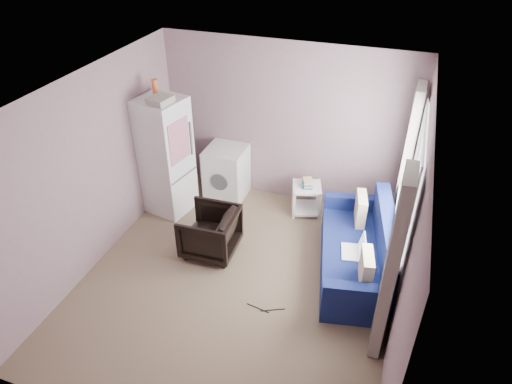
% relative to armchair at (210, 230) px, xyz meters
% --- Properties ---
extents(room, '(3.84, 4.24, 2.54)m').
position_rel_armchair_xyz_m(room, '(0.57, -0.42, 0.89)').
color(room, '#806A54').
rests_on(room, ground).
extents(armchair, '(0.68, 0.72, 0.72)m').
position_rel_armchair_xyz_m(armchair, '(0.00, 0.00, 0.00)').
color(armchair, black).
rests_on(armchair, ground).
extents(fridge, '(0.73, 0.72, 2.05)m').
position_rel_armchair_xyz_m(fridge, '(-1.01, 0.76, 0.55)').
color(fridge, silver).
rests_on(fridge, ground).
extents(washing_machine, '(0.60, 0.62, 0.85)m').
position_rel_armchair_xyz_m(washing_machine, '(-0.30, 1.35, 0.09)').
color(washing_machine, silver).
rests_on(washing_machine, ground).
extents(side_table, '(0.52, 0.52, 0.57)m').
position_rel_armchair_xyz_m(side_table, '(1.01, 1.33, -0.09)').
color(side_table, white).
rests_on(side_table, ground).
extents(sofa, '(1.21, 2.03, 0.85)m').
position_rel_armchair_xyz_m(sofa, '(1.99, 0.23, -0.05)').
color(sofa, navy).
rests_on(sofa, ground).
extents(window_dressing, '(0.17, 2.62, 2.18)m').
position_rel_armchair_xyz_m(window_dressing, '(2.33, 0.27, 0.75)').
color(window_dressing, white).
rests_on(window_dressing, ground).
extents(floor_cables, '(0.46, 0.14, 0.01)m').
position_rel_armchair_xyz_m(floor_cables, '(1.04, -0.77, -0.35)').
color(floor_cables, black).
rests_on(floor_cables, ground).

